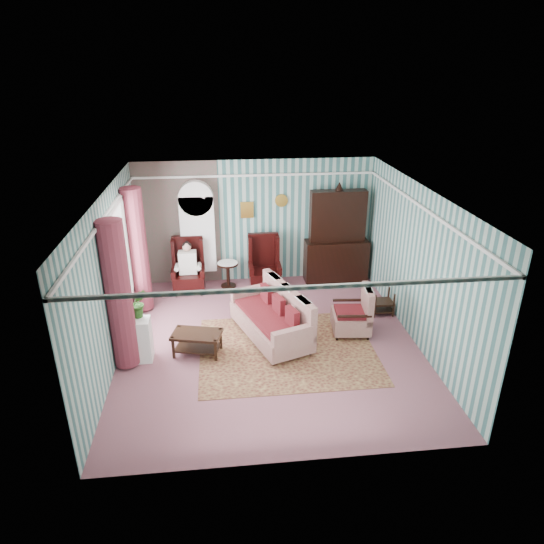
{
  "coord_description": "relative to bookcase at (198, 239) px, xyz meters",
  "views": [
    {
      "loc": [
        -0.82,
        -7.85,
        4.9
      ],
      "look_at": [
        0.12,
        0.6,
        1.2
      ],
      "focal_mm": 32.0,
      "sensor_mm": 36.0,
      "label": 1
    }
  ],
  "objects": [
    {
      "name": "potted_plant_a",
      "position": [
        -1.15,
        -3.28,
        -0.12
      ],
      "size": [
        0.45,
        0.43,
        0.4
      ],
      "primitive_type": "imported",
      "rotation": [
        0.0,
        0.0,
        0.42
      ],
      "color": "#24581B",
      "rests_on": "plant_stand"
    },
    {
      "name": "dresser_hutch",
      "position": [
        3.25,
        -0.12,
        0.06
      ],
      "size": [
        1.5,
        0.56,
        2.36
      ],
      "primitive_type": "cube",
      "color": "black",
      "rests_on": "floor"
    },
    {
      "name": "seated_woman",
      "position": [
        -0.25,
        -0.39,
        -0.53
      ],
      "size": [
        0.44,
        0.4,
        1.18
      ],
      "primitive_type": null,
      "color": "silver",
      "rests_on": "floor"
    },
    {
      "name": "rug",
      "position": [
        1.65,
        -3.14,
        -1.11
      ],
      "size": [
        3.2,
        2.6,
        0.01
      ],
      "primitive_type": "cube",
      "color": "#44161D",
      "rests_on": "floor"
    },
    {
      "name": "round_side_table",
      "position": [
        0.65,
        -0.24,
        -0.82
      ],
      "size": [
        0.5,
        0.5,
        0.6
      ],
      "primitive_type": "cylinder",
      "color": "black",
      "rests_on": "floor"
    },
    {
      "name": "wingback_right",
      "position": [
        1.5,
        -0.39,
        -0.5
      ],
      "size": [
        0.76,
        0.8,
        1.25
      ],
      "primitive_type": "cube",
      "color": "black",
      "rests_on": "floor"
    },
    {
      "name": "floor",
      "position": [
        1.35,
        -2.84,
        -1.12
      ],
      "size": [
        6.0,
        6.0,
        0.0
      ],
      "primitive_type": "plane",
      "color": "#90545D",
      "rests_on": "ground"
    },
    {
      "name": "potted_plant_b",
      "position": [
        -0.94,
        -3.03,
        -0.05
      ],
      "size": [
        0.33,
        0.28,
        0.53
      ],
      "primitive_type": "imported",
      "rotation": [
        0.0,
        0.0,
        0.16
      ],
      "color": "#1A5219",
      "rests_on": "plant_stand"
    },
    {
      "name": "potted_plant_c",
      "position": [
        -1.16,
        -3.06,
        -0.11
      ],
      "size": [
        0.27,
        0.27,
        0.41
      ],
      "primitive_type": "imported",
      "rotation": [
        0.0,
        0.0,
        -0.18
      ],
      "color": "#1B581B",
      "rests_on": "plant_stand"
    },
    {
      "name": "wingback_left",
      "position": [
        -0.25,
        -0.39,
        -0.5
      ],
      "size": [
        0.76,
        0.8,
        1.25
      ],
      "primitive_type": "cube",
      "color": "black",
      "rests_on": "floor"
    },
    {
      "name": "bookcase",
      "position": [
        0.0,
        0.0,
        0.0
      ],
      "size": [
        0.8,
        0.28,
        2.24
      ],
      "primitive_type": "cube",
      "color": "silver",
      "rests_on": "floor"
    },
    {
      "name": "floral_armchair",
      "position": [
        2.97,
        -2.64,
        -0.64
      ],
      "size": [
        0.88,
        0.86,
        0.96
      ],
      "primitive_type": "cube",
      "rotation": [
        0.0,
        0.0,
        1.48
      ],
      "color": "beige",
      "rests_on": "floor"
    },
    {
      "name": "coffee_table",
      "position": [
        0.01,
        -3.06,
        -0.91
      ],
      "size": [
        0.97,
        0.7,
        0.42
      ],
      "primitive_type": "cube",
      "rotation": [
        0.0,
        0.0,
        -0.24
      ],
      "color": "black",
      "rests_on": "floor"
    },
    {
      "name": "room_shell",
      "position": [
        0.73,
        -2.66,
        0.89
      ],
      "size": [
        5.53,
        6.02,
        2.91
      ],
      "color": "#3C6E6C",
      "rests_on": "ground"
    },
    {
      "name": "nest_table",
      "position": [
        3.82,
        -1.94,
        -0.85
      ],
      "size": [
        0.45,
        0.38,
        0.54
      ],
      "primitive_type": "cube",
      "color": "black",
      "rests_on": "floor"
    },
    {
      "name": "plant_stand",
      "position": [
        -1.05,
        -3.14,
        -0.72
      ],
      "size": [
        0.55,
        0.35,
        0.8
      ],
      "primitive_type": "cube",
      "color": "white",
      "rests_on": "floor"
    },
    {
      "name": "sofa",
      "position": [
        1.39,
        -2.64,
        -0.63
      ],
      "size": [
        1.73,
        2.27,
        0.98
      ],
      "primitive_type": "cube",
      "rotation": [
        0.0,
        0.0,
        1.91
      ],
      "color": "#BAB390",
      "rests_on": "floor"
    }
  ]
}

